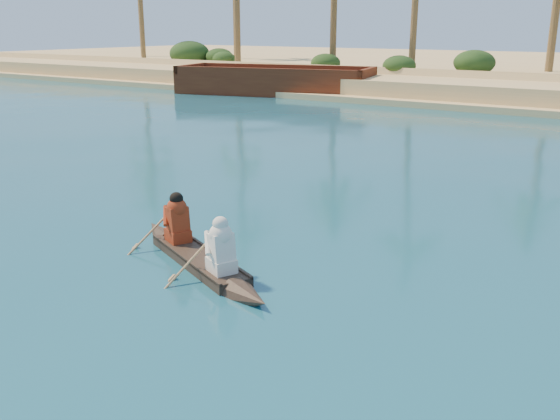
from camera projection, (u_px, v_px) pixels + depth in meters
The scene contains 2 objects.
canoe at pixel (198, 251), 12.07m from camera, with size 4.93×2.71×1.41m.
barge_left at pixel (275, 83), 42.07m from camera, with size 13.68×7.27×2.17m.
Camera 1 is at (-0.31, -11.45, 4.46)m, focal length 40.00 mm.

